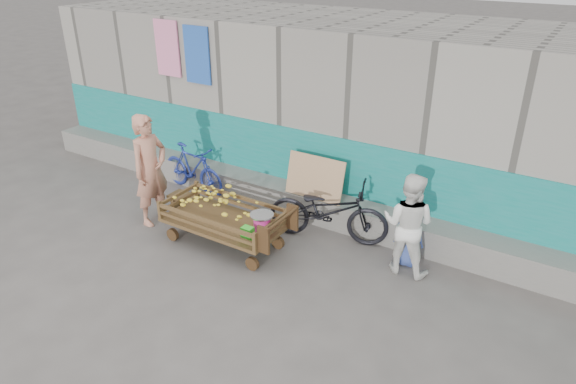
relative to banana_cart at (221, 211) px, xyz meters
The scene contains 9 objects.
ground 1.17m from the banana_cart, 57.82° to the right, with size 80.00×80.00×0.00m, color #524E4A.
building_wall 3.35m from the banana_cart, 80.31° to the left, with size 12.00×3.50×3.00m.
banana_cart is the anchor object (origin of this frame).
bench 1.18m from the banana_cart, 151.43° to the left, with size 1.07×0.32×0.27m.
vendor_man 1.44m from the banana_cart, behind, with size 0.67×0.44×1.84m, color tan.
woman 2.73m from the banana_cart, 17.13° to the left, with size 0.72×0.56×1.48m, color white.
child 2.75m from the banana_cart, 20.58° to the left, with size 0.44×0.29×0.90m, color #435CB5.
bicycle_dark 1.63m from the banana_cart, 37.27° to the left, with size 0.65×1.86×0.98m, color black.
bicycle_blue 2.01m from the banana_cart, 143.71° to the left, with size 0.42×1.50×0.90m, color #243595.
Camera 1 is at (3.88, -4.34, 4.20)m, focal length 32.00 mm.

